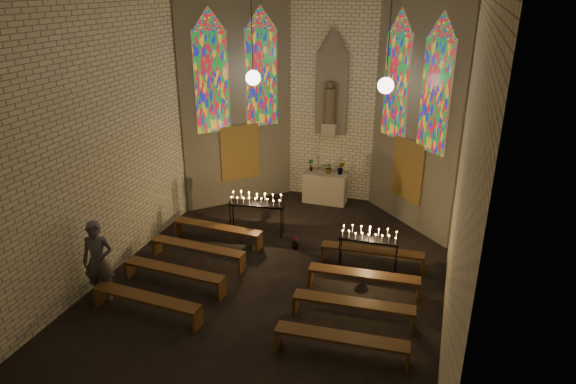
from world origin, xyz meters
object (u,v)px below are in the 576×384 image
object	(u,v)px
altar	(325,188)
aisle_flower_pot	(295,242)
votive_stand_left	(256,201)
visitor	(98,261)
votive_stand_right	(369,237)

from	to	relation	value
altar	aisle_flower_pot	bearing A→B (deg)	-89.76
altar	votive_stand_left	xyz separation A→B (m)	(-1.31, -2.82, 0.50)
votive_stand_left	altar	bearing A→B (deg)	57.93
votive_stand_left	visitor	distance (m)	4.69
altar	visitor	size ratio (longest dim) A/B	0.73
aisle_flower_pot	visitor	world-z (taller)	visitor
votive_stand_right	altar	bearing A→B (deg)	116.48
votive_stand_right	visitor	xyz separation A→B (m)	(-5.58, -3.12, 0.03)
votive_stand_right	visitor	bearing A→B (deg)	-152.65
altar	aisle_flower_pot	world-z (taller)	altar
altar	visitor	distance (m)	7.81
votive_stand_left	votive_stand_right	size ratio (longest dim) A/B	1.08
votive_stand_left	visitor	bearing A→B (deg)	-124.83
aisle_flower_pot	votive_stand_right	xyz separation A→B (m)	(2.06, -0.48, 0.75)
altar	votive_stand_right	xyz separation A→B (m)	(2.08, -3.85, 0.44)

